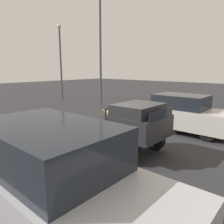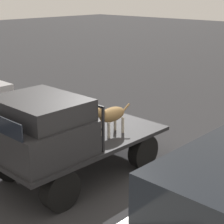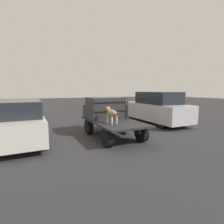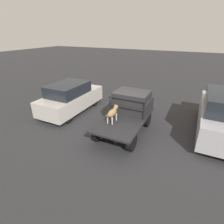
# 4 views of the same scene
# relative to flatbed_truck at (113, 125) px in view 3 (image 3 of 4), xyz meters

# --- Properties ---
(ground_plane) EXTENTS (80.00, 80.00, 0.00)m
(ground_plane) POSITION_rel_flatbed_truck_xyz_m (0.00, 0.00, -0.57)
(ground_plane) COLOR #2D2D30
(flatbed_truck) EXTENTS (3.59, 1.88, 0.79)m
(flatbed_truck) POSITION_rel_flatbed_truck_xyz_m (0.00, 0.00, 0.00)
(flatbed_truck) COLOR black
(flatbed_truck) RESTS_ON ground
(truck_cab) EXTENTS (1.52, 1.76, 1.00)m
(truck_cab) POSITION_rel_flatbed_truck_xyz_m (0.95, 0.00, 0.69)
(truck_cab) COLOR #28282B
(truck_cab) RESTS_ON flatbed_truck
(truck_headboard) EXTENTS (0.04, 1.76, 0.87)m
(truck_headboard) POSITION_rel_flatbed_truck_xyz_m (0.16, 0.00, 0.79)
(truck_headboard) COLOR #232326
(truck_headboard) RESTS_ON flatbed_truck
(dog) EXTENTS (1.07, 0.29, 0.69)m
(dog) POSITION_rel_flatbed_truck_xyz_m (-0.54, 0.34, 0.65)
(dog) COLOR beige
(dog) RESTS_ON flatbed_truck
(parked_sedan) EXTENTS (4.22, 1.80, 1.74)m
(parked_sedan) POSITION_rel_flatbed_truck_xyz_m (0.87, 3.77, 0.30)
(parked_sedan) COLOR black
(parked_sedan) RESTS_ON ground
(parked_pickup_far) EXTENTS (4.87, 1.91, 2.03)m
(parked_pickup_far) POSITION_rel_flatbed_truck_xyz_m (1.88, -4.04, 0.42)
(parked_pickup_far) COLOR black
(parked_pickup_far) RESTS_ON ground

